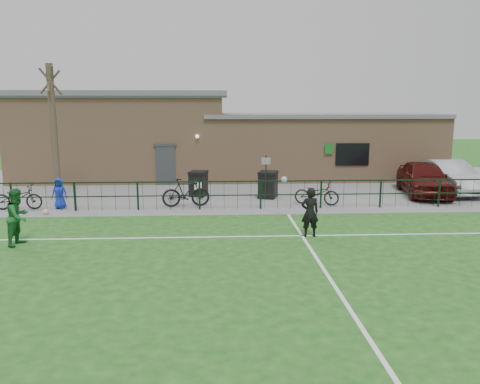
{
  "coord_description": "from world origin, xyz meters",
  "views": [
    {
      "loc": [
        -0.79,
        -10.74,
        4.29
      ],
      "look_at": [
        0.0,
        5.0,
        1.3
      ],
      "focal_mm": 35.0,
      "sensor_mm": 36.0,
      "label": 1
    }
  ],
  "objects_px": {
    "bare_tree": "(54,133)",
    "bicycle_d": "(186,193)",
    "car_silver": "(449,176)",
    "wheelie_bin_right": "(268,186)",
    "sign_post": "(266,178)",
    "car_maroon": "(424,178)",
    "outfield_player": "(18,217)",
    "bicycle_c": "(18,197)",
    "spectator_child": "(59,193)",
    "bicycle_e": "(317,193)",
    "ball_ground": "(46,212)",
    "wheelie_bin_left": "(198,184)"
  },
  "relations": [
    {
      "from": "bare_tree",
      "to": "bicycle_d",
      "type": "bearing_deg",
      "value": -18.02
    },
    {
      "from": "car_silver",
      "to": "bicycle_d",
      "type": "distance_m",
      "value": 12.87
    },
    {
      "from": "wheelie_bin_right",
      "to": "sign_post",
      "type": "bearing_deg",
      "value": -90.74
    },
    {
      "from": "car_silver",
      "to": "bicycle_d",
      "type": "height_order",
      "value": "car_silver"
    },
    {
      "from": "car_maroon",
      "to": "bare_tree",
      "type": "bearing_deg",
      "value": -169.22
    },
    {
      "from": "wheelie_bin_right",
      "to": "sign_post",
      "type": "height_order",
      "value": "sign_post"
    },
    {
      "from": "wheelie_bin_right",
      "to": "outfield_player",
      "type": "distance_m",
      "value": 10.81
    },
    {
      "from": "car_maroon",
      "to": "wheelie_bin_right",
      "type": "bearing_deg",
      "value": -166.78
    },
    {
      "from": "bare_tree",
      "to": "bicycle_c",
      "type": "height_order",
      "value": "bare_tree"
    },
    {
      "from": "spectator_child",
      "to": "bicycle_d",
      "type": "bearing_deg",
      "value": 1.64
    },
    {
      "from": "bicycle_e",
      "to": "spectator_child",
      "type": "bearing_deg",
      "value": 110.93
    },
    {
      "from": "bare_tree",
      "to": "sign_post",
      "type": "bearing_deg",
      "value": -4.09
    },
    {
      "from": "car_silver",
      "to": "bicycle_c",
      "type": "xyz_separation_m",
      "value": [
        -19.4,
        -2.85,
        -0.27
      ]
    },
    {
      "from": "sign_post",
      "to": "wheelie_bin_right",
      "type": "bearing_deg",
      "value": 71.16
    },
    {
      "from": "sign_post",
      "to": "ball_ground",
      "type": "xyz_separation_m",
      "value": [
        -8.89,
        -2.4,
        -0.91
      ]
    },
    {
      "from": "car_maroon",
      "to": "bicycle_e",
      "type": "relative_size",
      "value": 2.48
    },
    {
      "from": "bicycle_e",
      "to": "outfield_player",
      "type": "bearing_deg",
      "value": 136.29
    },
    {
      "from": "spectator_child",
      "to": "bare_tree",
      "type": "bearing_deg",
      "value": 109.97
    },
    {
      "from": "bicycle_d",
      "to": "bicycle_e",
      "type": "xyz_separation_m",
      "value": [
        5.57,
        0.11,
        -0.1
      ]
    },
    {
      "from": "bicycle_d",
      "to": "spectator_child",
      "type": "bearing_deg",
      "value": 83.82
    },
    {
      "from": "wheelie_bin_left",
      "to": "bicycle_e",
      "type": "height_order",
      "value": "wheelie_bin_left"
    },
    {
      "from": "car_silver",
      "to": "spectator_child",
      "type": "distance_m",
      "value": 17.97
    },
    {
      "from": "car_maroon",
      "to": "wheelie_bin_left",
      "type": "bearing_deg",
      "value": -171.17
    },
    {
      "from": "wheelie_bin_left",
      "to": "car_silver",
      "type": "bearing_deg",
      "value": 17.35
    },
    {
      "from": "bicycle_c",
      "to": "bicycle_e",
      "type": "distance_m",
      "value": 12.38
    },
    {
      "from": "bicycle_c",
      "to": "spectator_child",
      "type": "bearing_deg",
      "value": -88.59
    },
    {
      "from": "sign_post",
      "to": "bicycle_e",
      "type": "relative_size",
      "value": 1.06
    },
    {
      "from": "car_silver",
      "to": "car_maroon",
      "type": "bearing_deg",
      "value": -160.84
    },
    {
      "from": "sign_post",
      "to": "bicycle_e",
      "type": "distance_m",
      "value": 2.42
    },
    {
      "from": "bicycle_e",
      "to": "outfield_player",
      "type": "relative_size",
      "value": 1.08
    },
    {
      "from": "bicycle_e",
      "to": "spectator_child",
      "type": "xyz_separation_m",
      "value": [
        -10.73,
        -0.24,
        0.14
      ]
    },
    {
      "from": "bicycle_d",
      "to": "spectator_child",
      "type": "height_order",
      "value": "spectator_child"
    },
    {
      "from": "wheelie_bin_right",
      "to": "bicycle_c",
      "type": "xyz_separation_m",
      "value": [
        -10.45,
        -1.9,
        -0.07
      ]
    },
    {
      "from": "bare_tree",
      "to": "outfield_player",
      "type": "xyz_separation_m",
      "value": [
        1.12,
        -7.01,
        -2.12
      ]
    },
    {
      "from": "car_silver",
      "to": "wheelie_bin_right",
      "type": "bearing_deg",
      "value": -175.81
    },
    {
      "from": "outfield_player",
      "to": "ball_ground",
      "type": "height_order",
      "value": "outfield_player"
    },
    {
      "from": "bare_tree",
      "to": "sign_post",
      "type": "xyz_separation_m",
      "value": [
        9.4,
        -0.67,
        -1.98
      ]
    },
    {
      "from": "wheelie_bin_left",
      "to": "wheelie_bin_right",
      "type": "xyz_separation_m",
      "value": [
        3.21,
        -0.66,
        0.03
      ]
    },
    {
      "from": "spectator_child",
      "to": "outfield_player",
      "type": "height_order",
      "value": "outfield_player"
    },
    {
      "from": "bare_tree",
      "to": "outfield_player",
      "type": "relative_size",
      "value": 3.41
    },
    {
      "from": "sign_post",
      "to": "outfield_player",
      "type": "distance_m",
      "value": 10.43
    },
    {
      "from": "sign_post",
      "to": "bicycle_c",
      "type": "bearing_deg",
      "value": -171.88
    },
    {
      "from": "ball_ground",
      "to": "wheelie_bin_left",
      "type": "bearing_deg",
      "value": 30.84
    },
    {
      "from": "car_maroon",
      "to": "sign_post",
      "type": "bearing_deg",
      "value": -163.61
    },
    {
      "from": "outfield_player",
      "to": "car_silver",
      "type": "bearing_deg",
      "value": -54.37
    },
    {
      "from": "car_maroon",
      "to": "outfield_player",
      "type": "relative_size",
      "value": 2.67
    },
    {
      "from": "wheelie_bin_left",
      "to": "ball_ground",
      "type": "bearing_deg",
      "value": -133.22
    },
    {
      "from": "wheelie_bin_right",
      "to": "ball_ground",
      "type": "relative_size",
      "value": 5.03
    },
    {
      "from": "wheelie_bin_right",
      "to": "outfield_player",
      "type": "xyz_separation_m",
      "value": [
        -8.43,
        -6.77,
        0.29
      ]
    },
    {
      "from": "wheelie_bin_right",
      "to": "bicycle_c",
      "type": "relative_size",
      "value": 0.59
    }
  ]
}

